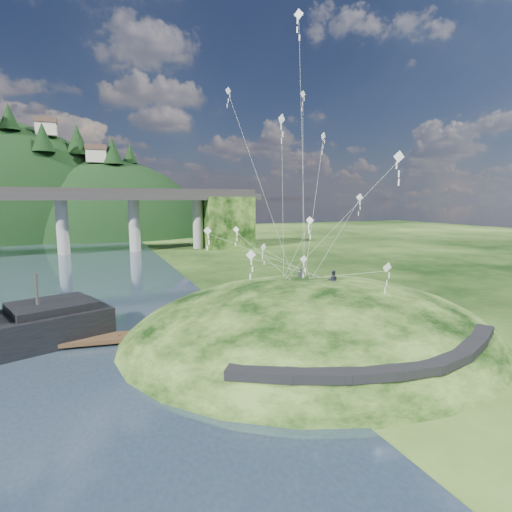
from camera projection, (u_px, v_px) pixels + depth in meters
name	position (u px, v px, depth m)	size (l,w,h in m)	color
ground	(239.00, 354.00, 32.22)	(320.00, 320.00, 0.00)	black
grass_hill	(312.00, 349.00, 37.28)	(36.00, 32.00, 13.00)	black
footpath	(398.00, 360.00, 25.83)	(22.29, 5.84, 0.83)	black
bridge	(10.00, 212.00, 85.00)	(160.00, 11.00, 15.00)	#2D2B2B
wooden_dock	(120.00, 337.00, 34.85)	(14.18, 3.99, 1.00)	#3A2617
kite_flyers	(324.00, 270.00, 37.19)	(2.97, 3.19, 1.92)	#242630
kite_swarm	(300.00, 187.00, 37.41)	(18.70, 17.81, 19.93)	white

